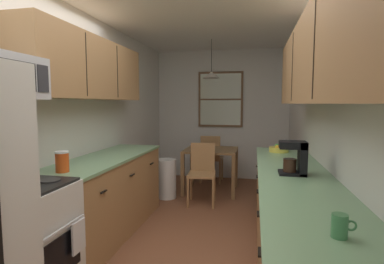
% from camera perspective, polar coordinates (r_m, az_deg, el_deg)
% --- Properties ---
extents(ground_plane, '(12.00, 12.00, 0.00)m').
position_cam_1_polar(ground_plane, '(3.74, 0.92, -18.19)').
color(ground_plane, brown).
extents(wall_left, '(0.10, 9.00, 2.55)m').
position_cam_1_polar(wall_left, '(3.92, -18.81, 1.86)').
color(wall_left, silver).
rests_on(wall_left, ground).
extents(wall_right, '(0.10, 9.00, 2.55)m').
position_cam_1_polar(wall_right, '(3.45, 23.57, 1.24)').
color(wall_right, silver).
rests_on(wall_right, ground).
extents(wall_back, '(4.40, 0.10, 2.55)m').
position_cam_1_polar(wall_back, '(6.06, 5.69, 3.28)').
color(wall_back, silver).
rests_on(wall_back, ground).
extents(ceiling_slab, '(4.40, 9.00, 0.08)m').
position_cam_1_polar(ceiling_slab, '(3.60, 0.99, 23.07)').
color(ceiling_slab, white).
extents(stove_range, '(0.66, 0.60, 1.10)m').
position_cam_1_polar(stove_range, '(2.65, -29.47, -18.17)').
color(stove_range, white).
rests_on(stove_range, ground).
extents(microwave_over_range, '(0.39, 0.57, 0.31)m').
position_cam_1_polar(microwave_over_range, '(2.52, -32.74, 8.82)').
color(microwave_over_range, silver).
extents(counter_left, '(0.64, 1.98, 0.90)m').
position_cam_1_polar(counter_left, '(3.66, -15.83, -11.45)').
color(counter_left, '#A87A4C').
rests_on(counter_left, ground).
extents(upper_cabinets_left, '(0.33, 2.06, 0.66)m').
position_cam_1_polar(upper_cabinets_left, '(3.55, -18.87, 11.33)').
color(upper_cabinets_left, '#A87A4C').
extents(counter_right, '(0.64, 3.46, 0.90)m').
position_cam_1_polar(counter_right, '(2.69, 19.36, -17.86)').
color(counter_right, '#A87A4C').
rests_on(counter_right, ground).
extents(upper_cabinets_right, '(0.33, 3.14, 0.67)m').
position_cam_1_polar(upper_cabinets_right, '(2.47, 23.85, 12.81)').
color(upper_cabinets_right, '#A87A4C').
extents(dining_table, '(0.87, 0.79, 0.73)m').
position_cam_1_polar(dining_table, '(5.09, 3.62, -4.61)').
color(dining_table, brown).
rests_on(dining_table, ground).
extents(dining_chair_near, '(0.43, 0.43, 0.90)m').
position_cam_1_polar(dining_chair_near, '(4.54, 1.94, -7.29)').
color(dining_chair_near, '#A87A4C').
rests_on(dining_chair_near, ground).
extents(dining_chair_far, '(0.41, 0.41, 0.90)m').
position_cam_1_polar(dining_chair_far, '(5.71, 3.68, -4.66)').
color(dining_chair_far, '#A87A4C').
rests_on(dining_chair_far, ground).
extents(pendant_light, '(0.28, 0.28, 0.63)m').
position_cam_1_polar(pendant_light, '(5.04, 3.72, 10.81)').
color(pendant_light, black).
extents(back_window, '(0.88, 0.05, 1.09)m').
position_cam_1_polar(back_window, '(5.98, 5.45, 6.20)').
color(back_window, brown).
extents(trash_bin, '(0.29, 0.29, 0.62)m').
position_cam_1_polar(trash_bin, '(4.83, -4.81, -8.83)').
color(trash_bin, white).
rests_on(trash_bin, ground).
extents(storage_canister, '(0.12, 0.12, 0.19)m').
position_cam_1_polar(storage_canister, '(2.87, -23.51, -5.20)').
color(storage_canister, '#D84C19').
rests_on(storage_canister, counter_left).
extents(dish_towel, '(0.02, 0.16, 0.24)m').
position_cam_1_polar(dish_towel, '(2.54, -20.81, -18.09)').
color(dish_towel, white).
extents(coffee_maker, '(0.22, 0.18, 0.28)m').
position_cam_1_polar(coffee_maker, '(2.68, 19.21, -4.56)').
color(coffee_maker, black).
rests_on(coffee_maker, counter_right).
extents(mug_by_coffeemaker, '(0.11, 0.07, 0.11)m').
position_cam_1_polar(mug_by_coffeemaker, '(1.55, 26.38, -15.74)').
color(mug_by_coffeemaker, '#3F7F4C').
rests_on(mug_by_coffeemaker, counter_right).
extents(fruit_bowl, '(0.24, 0.24, 0.09)m').
position_cam_1_polar(fruit_bowl, '(3.88, 16.23, -3.12)').
color(fruit_bowl, '#E5D14C').
rests_on(fruit_bowl, counter_right).
extents(table_serving_bowl, '(0.21, 0.21, 0.06)m').
position_cam_1_polar(table_serving_bowl, '(5.07, 3.22, -2.92)').
color(table_serving_bowl, '#4C7299').
rests_on(table_serving_bowl, dining_table).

